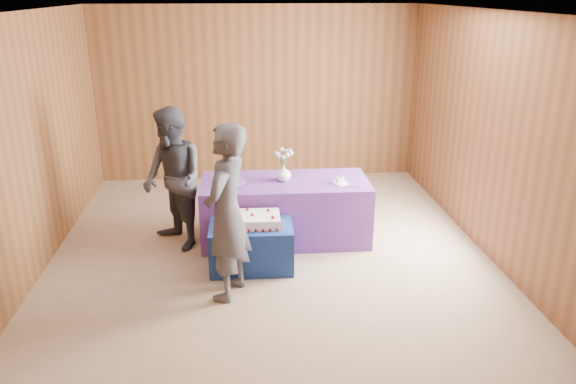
{
  "coord_description": "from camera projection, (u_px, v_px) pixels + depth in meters",
  "views": [
    {
      "loc": [
        -0.35,
        -5.78,
        2.91
      ],
      "look_at": [
        0.21,
        0.1,
        0.76
      ],
      "focal_mm": 35.0,
      "sensor_mm": 36.0,
      "label": 1
    }
  ],
  "objects": [
    {
      "name": "ground",
      "position": [
        271.0,
        258.0,
        6.43
      ],
      "size": [
        6.0,
        6.0,
        0.0
      ],
      "primitive_type": "plane",
      "color": "gray",
      "rests_on": "ground"
    },
    {
      "name": "cake_table",
      "position": [
        251.0,
        244.0,
        6.2
      ],
      "size": [
        0.91,
        0.72,
        0.5
      ],
      "primitive_type": "cube",
      "rotation": [
        0.0,
        0.0,
        -0.02
      ],
      "color": "navy",
      "rests_on": "ground"
    },
    {
      "name": "vase",
      "position": [
        284.0,
        173.0,
        6.67
      ],
      "size": [
        0.21,
        0.21,
        0.19
      ],
      "primitive_type": "imported",
      "rotation": [
        0.0,
        0.0,
        -0.18
      ],
      "color": "white",
      "rests_on": "serving_table"
    },
    {
      "name": "plate",
      "position": [
        340.0,
        183.0,
        6.6
      ],
      "size": [
        0.21,
        0.21,
        0.01
      ],
      "primitive_type": "cylinder",
      "rotation": [
        0.0,
        0.0,
        -0.15
      ],
      "color": "white",
      "rests_on": "serving_table"
    },
    {
      "name": "room_shell",
      "position": [
        269.0,
        102.0,
        5.81
      ],
      "size": [
        5.04,
        6.04,
        2.72
      ],
      "color": "brown",
      "rests_on": "ground"
    },
    {
      "name": "flower_spray",
      "position": [
        283.0,
        154.0,
        6.58
      ],
      "size": [
        0.23,
        0.23,
        0.18
      ],
      "color": "#315F26",
      "rests_on": "vase"
    },
    {
      "name": "cake_slice",
      "position": [
        340.0,
        180.0,
        6.58
      ],
      "size": [
        0.09,
        0.08,
        0.09
      ],
      "rotation": [
        0.0,
        0.0,
        0.24
      ],
      "color": "white",
      "rests_on": "plate"
    },
    {
      "name": "knife",
      "position": [
        347.0,
        187.0,
        6.48
      ],
      "size": [
        0.26,
        0.07,
        0.0
      ],
      "primitive_type": "cube",
      "rotation": [
        0.0,
        0.0,
        -0.19
      ],
      "color": "silver",
      "rests_on": "serving_table"
    },
    {
      "name": "guest_left",
      "position": [
        227.0,
        213.0,
        5.38
      ],
      "size": [
        0.63,
        0.75,
        1.76
      ],
      "primitive_type": "imported",
      "rotation": [
        0.0,
        0.0,
        -1.95
      ],
      "color": "#3A3A44",
      "rests_on": "ground"
    },
    {
      "name": "guest_right",
      "position": [
        173.0,
        180.0,
        6.47
      ],
      "size": [
        0.97,
        1.03,
        1.67
      ],
      "primitive_type": "imported",
      "rotation": [
        0.0,
        0.0,
        -0.99
      ],
      "color": "#31323A",
      "rests_on": "ground"
    },
    {
      "name": "serving_table",
      "position": [
        285.0,
        210.0,
        6.82
      ],
      "size": [
        2.01,
        0.93,
        0.75
      ],
      "primitive_type": "cube",
      "rotation": [
        0.0,
        0.0,
        -0.02
      ],
      "color": "#603593",
      "rests_on": "ground"
    },
    {
      "name": "platter",
      "position": [
        229.0,
        181.0,
        6.65
      ],
      "size": [
        0.41,
        0.41,
        0.02
      ],
      "primitive_type": "cylinder",
      "rotation": [
        0.0,
        0.0,
        0.11
      ],
      "color": "#654A95",
      "rests_on": "serving_table"
    },
    {
      "name": "sheet_cake",
      "position": [
        252.0,
        220.0,
        6.07
      ],
      "size": [
        0.64,
        0.45,
        0.15
      ],
      "rotation": [
        0.0,
        0.0,
        -0.03
      ],
      "color": "white",
      "rests_on": "cake_table"
    }
  ]
}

